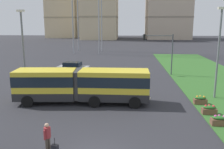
{
  "coord_description": "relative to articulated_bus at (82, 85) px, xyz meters",
  "views": [
    {
      "loc": [
        1.69,
        -11.81,
        7.04
      ],
      "look_at": [
        0.22,
        11.35,
        2.2
      ],
      "focal_mm": 39.81,
      "sensor_mm": 36.0,
      "label": 1
    }
  ],
  "objects": [
    {
      "name": "streetlight_left",
      "position": [
        -6.2,
        2.54,
        2.92
      ],
      "size": [
        0.7,
        0.28,
        8.27
      ],
      "color": "slate",
      "rests_on": "ground"
    },
    {
      "name": "flower_planter_2",
      "position": [
        10.38,
        -2.3,
        -1.23
      ],
      "size": [
        1.1,
        0.56,
        0.74
      ],
      "color": "brown",
      "rests_on": "grass_median"
    },
    {
      "name": "pedestrian_crossing",
      "position": [
        -0.33,
        -8.79,
        -0.65
      ],
      "size": [
        0.36,
        0.56,
        1.74
      ],
      "color": "#4C4238",
      "rests_on": "ground"
    },
    {
      "name": "streetlight_median",
      "position": [
        12.28,
        2.16,
        3.0
      ],
      "size": [
        0.7,
        0.28,
        8.42
      ],
      "color": "slate",
      "rests_on": "ground"
    },
    {
      "name": "flower_planter_3",
      "position": [
        10.38,
        0.15,
        -1.23
      ],
      "size": [
        1.1,
        0.56,
        0.74
      ],
      "color": "brown",
      "rests_on": "grass_median"
    },
    {
      "name": "traffic_light_far_right",
      "position": [
        8.56,
        12.73,
        2.22
      ],
      "size": [
        4.17,
        0.28,
        5.56
      ],
      "color": "#474C51",
      "rests_on": "ground"
    },
    {
      "name": "car_silver_hatch",
      "position": [
        -3.74,
        13.33,
        -0.9
      ],
      "size": [
        4.58,
        2.44,
        1.58
      ],
      "color": "#B7BABF",
      "rests_on": "ground"
    },
    {
      "name": "articulated_bus",
      "position": [
        0.0,
        0.0,
        0.0
      ],
      "size": [
        11.94,
        3.12,
        3.0
      ],
      "color": "yellow",
      "rests_on": "ground"
    },
    {
      "name": "flower_planter_1",
      "position": [
        10.38,
        -4.47,
        -1.23
      ],
      "size": [
        1.1,
        0.56,
        0.74
      ],
      "color": "brown",
      "rests_on": "grass_median"
    }
  ]
}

